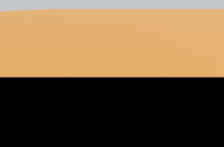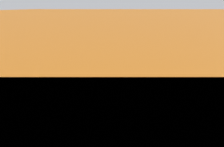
% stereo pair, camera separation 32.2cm
% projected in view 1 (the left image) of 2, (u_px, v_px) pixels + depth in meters
% --- Properties ---
extents(ground_plane, '(90.00, 90.00, 0.00)m').
position_uv_depth(ground_plane, '(127.00, 92.00, 9.73)').
color(ground_plane, '#5B5B5E').
extents(slush_patch_near_cluster, '(1.79, 1.79, 0.01)m').
position_uv_depth(slush_patch_near_cluster, '(128.00, 77.00, 11.83)').
color(slush_patch_near_cluster, silver).
rests_on(slush_patch_near_cluster, ground).
extents(slush_patch_under_van, '(1.85, 1.85, 0.01)m').
position_uv_depth(slush_patch_under_van, '(26.00, 134.00, 6.49)').
color(slush_patch_under_van, '#999BA0').
rests_on(slush_patch_under_van, ground).
extents(cargo_van_parked_right, '(2.36, 5.41, 2.60)m').
position_uv_depth(cargo_van_parked_right, '(34.00, 72.00, 8.27)').
color(cargo_van_parked_right, gray).
rests_on(cargo_van_parked_right, ground).
extents(shopping_cart_vendor, '(0.74, 0.93, 1.04)m').
position_uv_depth(shopping_cart_vendor, '(119.00, 80.00, 9.36)').
color(shopping_cart_vendor, '#1951B2').
rests_on(shopping_cart_vendor, ground).
extents(hand_dolly_boxes, '(0.73, 0.84, 1.32)m').
position_uv_depth(hand_dolly_boxes, '(103.00, 85.00, 8.92)').
color(hand_dolly_boxes, '#515156').
rests_on(hand_dolly_boxes, ground).
extents(pedestrian_pink_side, '(1.04, 1.04, 2.15)m').
position_uv_depth(pedestrian_pink_side, '(137.00, 60.00, 8.36)').
color(pedestrian_pink_side, black).
rests_on(pedestrian_pink_side, ground).
extents(pedestrian_black_side, '(1.04, 1.04, 2.15)m').
position_uv_depth(pedestrian_black_side, '(106.00, 65.00, 7.60)').
color(pedestrian_black_side, black).
rests_on(pedestrian_black_side, ground).
extents(pedestrian_white_side, '(1.04, 1.04, 2.15)m').
position_uv_depth(pedestrian_white_side, '(140.00, 50.00, 10.26)').
color(pedestrian_white_side, black).
rests_on(pedestrian_white_side, ground).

